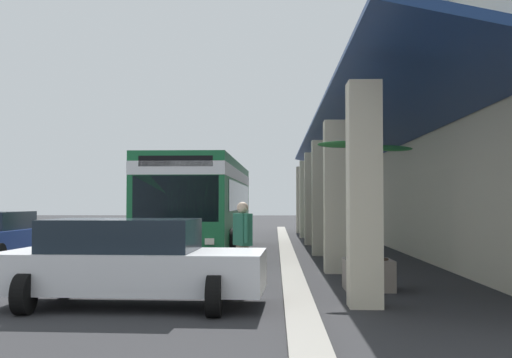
# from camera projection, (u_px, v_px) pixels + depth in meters

# --- Properties ---
(ground) EXTENTS (120.00, 120.00, 0.00)m
(ground) POSITION_uv_depth(u_px,v_px,m) (364.00, 253.00, 21.48)
(ground) COLOR #2D2D30
(curb_strip) EXTENTS (36.15, 0.50, 0.12)m
(curb_strip) POSITION_uv_depth(u_px,v_px,m) (286.00, 248.00, 22.89)
(curb_strip) COLOR #9E998E
(curb_strip) RESTS_ON ground
(transit_bus) EXTENTS (11.24, 2.94, 3.34)m
(transit_bus) POSITION_uv_depth(u_px,v_px,m) (203.00, 199.00, 21.46)
(transit_bus) COLOR #196638
(transit_bus) RESTS_ON ground
(parked_sedan_white) EXTENTS (2.56, 4.47, 1.47)m
(parked_sedan_white) POSITION_uv_depth(u_px,v_px,m) (131.00, 262.00, 10.45)
(parked_sedan_white) COLOR silver
(parked_sedan_white) RESTS_ON ground
(pedestrian) EXTENTS (0.68, 0.43, 1.76)m
(pedestrian) POSITION_uv_depth(u_px,v_px,m) (243.00, 239.00, 12.67)
(pedestrian) COLOR #726651
(pedestrian) RESTS_ON ground
(potted_palm) EXTENTS (1.71, 1.99, 3.02)m
(potted_palm) POSITION_uv_depth(u_px,v_px,m) (368.00, 258.00, 12.37)
(potted_palm) COLOR gray
(potted_palm) RESTS_ON ground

